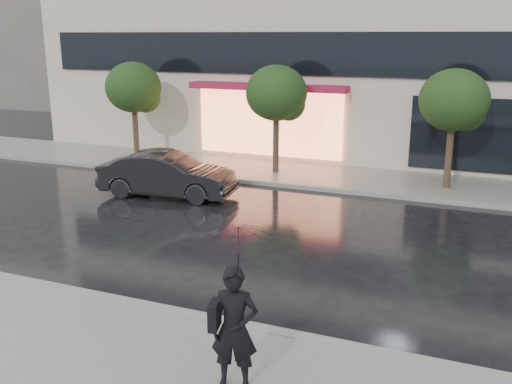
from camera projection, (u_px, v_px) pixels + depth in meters
The scene contains 10 objects.
ground at pixel (243, 302), 11.01m from camera, with size 120.00×120.00×0.00m, color black.
sidewalk_far at pixel (358, 179), 20.15m from camera, with size 60.00×3.50×0.12m, color slate.
curb_near at pixel (220, 322), 10.10m from camera, with size 60.00×0.25×0.14m, color gray.
curb_far at pixel (346, 191), 18.59m from camera, with size 60.00×0.25×0.14m, color gray.
bg_building_left at pixel (38, 21), 42.79m from camera, with size 14.00×10.00×12.00m, color #59544F.
tree_far_west at pixel (135, 89), 22.43m from camera, with size 2.20×2.20×3.99m.
tree_mid_west at pixel (278, 95), 20.26m from camera, with size 2.20×2.20×3.99m.
tree_mid_east at pixel (456, 102), 18.09m from camera, with size 2.20×2.20×3.99m.
parked_car at pixel (167, 175), 18.07m from camera, with size 1.50×4.31×1.42m, color black.
pedestrian_with_umbrella at pixel (236, 289), 7.78m from camera, with size 1.05×1.06×2.45m.
Camera 1 is at (4.02, -9.21, 4.99)m, focal length 40.00 mm.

